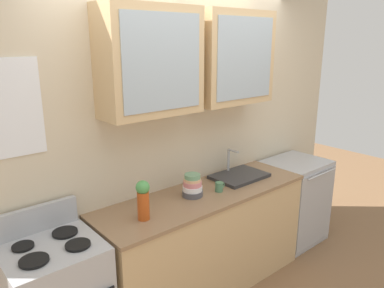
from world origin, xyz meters
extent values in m
plane|color=brown|center=(0.00, 0.00, 0.00)|extent=(10.00, 10.00, 0.00)
cube|color=beige|center=(0.00, 0.34, 1.28)|extent=(4.20, 0.10, 2.57)
cube|color=tan|center=(-0.42, 0.14, 1.98)|extent=(0.76, 0.30, 0.77)
cube|color=#9EADB7|center=(-0.42, -0.01, 1.98)|extent=(0.65, 0.01, 0.66)
cube|color=tan|center=(0.42, 0.14, 1.98)|extent=(0.76, 0.30, 0.77)
cube|color=#9EADB7|center=(0.42, -0.01, 1.98)|extent=(0.65, 0.01, 0.66)
cube|color=tan|center=(0.00, 0.00, 0.44)|extent=(1.93, 0.57, 0.87)
cube|color=#8C6B4C|center=(0.00, 0.00, 0.88)|extent=(1.95, 0.59, 0.03)
cube|color=#ADAFB5|center=(-1.29, 0.25, 0.99)|extent=(0.56, 0.04, 0.18)
cylinder|color=black|center=(-1.42, -0.10, 0.91)|extent=(0.17, 0.17, 0.02)
cylinder|color=black|center=(-1.16, -0.10, 0.91)|extent=(0.15, 0.15, 0.02)
cylinder|color=black|center=(-1.42, 0.10, 0.91)|extent=(0.13, 0.13, 0.02)
cylinder|color=black|center=(-1.16, 0.10, 0.91)|extent=(0.16, 0.16, 0.02)
cube|color=#2D2D30|center=(0.48, 0.06, 0.91)|extent=(0.49, 0.35, 0.03)
cylinder|color=#ADAFB5|center=(0.48, 0.21, 1.03)|extent=(0.02, 0.02, 0.21)
cylinder|color=#ADAFB5|center=(0.48, 0.15, 1.14)|extent=(0.02, 0.12, 0.02)
cylinder|color=#4C4C54|center=(-0.12, 0.03, 0.92)|extent=(0.17, 0.17, 0.05)
cylinder|color=white|center=(-0.12, 0.03, 0.96)|extent=(0.16, 0.16, 0.05)
cylinder|color=#D87F84|center=(-0.12, 0.03, 1.00)|extent=(0.15, 0.15, 0.05)
cylinder|color=#E0AD7F|center=(-0.12, 0.03, 1.03)|extent=(0.14, 0.14, 0.04)
cylinder|color=#669972|center=(-0.12, 0.03, 1.06)|extent=(0.13, 0.13, 0.04)
cylinder|color=#BF4C19|center=(-0.65, -0.06, 1.00)|extent=(0.09, 0.09, 0.21)
sphere|color=#4C994C|center=(-0.65, -0.06, 1.14)|extent=(0.10, 0.10, 0.10)
cylinder|color=#4C7F59|center=(0.11, -0.05, 0.94)|extent=(0.07, 0.07, 0.08)
torus|color=#4C7F59|center=(0.15, -0.05, 0.94)|extent=(0.05, 0.01, 0.05)
cube|color=#ADAFB5|center=(1.29, 0.00, 0.45)|extent=(0.63, 0.54, 0.90)
cube|color=#ADAFB5|center=(1.29, -0.27, 0.45)|extent=(0.60, 0.01, 0.81)
cylinder|color=#ADAFB5|center=(1.29, -0.30, 0.84)|extent=(0.48, 0.02, 0.02)
camera|label=1|loc=(-1.94, -2.11, 2.13)|focal=34.84mm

